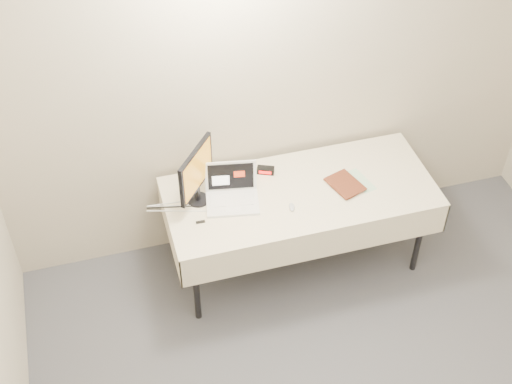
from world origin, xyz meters
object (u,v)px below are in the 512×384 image
object	(u,v)px
table	(300,197)
monitor	(196,172)
book	(336,177)
laptop	(232,192)

from	to	relation	value
table	monitor	size ratio (longest dim) A/B	4.27
book	monitor	bearing A→B (deg)	151.96
table	laptop	bearing A→B (deg)	173.09
laptop	monitor	xyz separation A→B (m)	(-0.22, 0.04, 0.20)
monitor	book	size ratio (longest dim) A/B	1.73
monitor	table	bearing A→B (deg)	-59.58
monitor	book	bearing A→B (deg)	-61.51
laptop	monitor	world-z (taller)	monitor
table	book	distance (m)	0.30
laptop	book	bearing A→B (deg)	0.61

